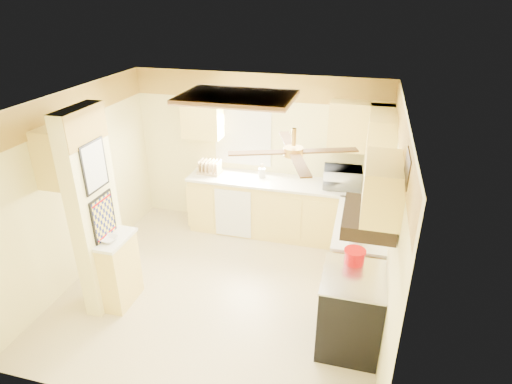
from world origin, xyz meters
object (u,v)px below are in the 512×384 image
(bowl, at_px, (109,239))
(kettle, at_px, (357,235))
(microwave, at_px, (343,178))
(dutch_oven, at_px, (355,256))
(stove, at_px, (350,310))

(bowl, relative_size, kettle, 0.81)
(microwave, distance_m, bowl, 3.37)
(dutch_oven, relative_size, kettle, 0.95)
(stove, relative_size, microwave, 1.64)
(stove, height_order, microwave, microwave)
(dutch_oven, bearing_deg, stove, -85.43)
(stove, distance_m, kettle, 0.85)
(stove, relative_size, kettle, 3.66)
(microwave, height_order, kettle, microwave)
(stove, relative_size, dutch_oven, 3.87)
(stove, xyz_separation_m, microwave, (-0.30, 2.15, 0.63))
(microwave, relative_size, dutch_oven, 2.36)
(dutch_oven, xyz_separation_m, kettle, (0.00, 0.36, 0.06))
(microwave, relative_size, kettle, 2.23)
(bowl, distance_m, dutch_oven, 2.83)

